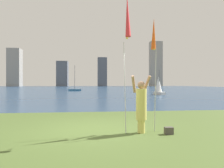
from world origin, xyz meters
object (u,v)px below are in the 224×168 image
object	(u,v)px
person	(141,105)
bag	(169,131)
kite_flag_left	(127,19)
kite_flag_right	(154,37)
sailboat_1	(75,90)
sailboat_2	(159,86)

from	to	relation	value
person	bag	xyz separation A→B (m)	(0.78, -0.27, -0.77)
kite_flag_left	kite_flag_right	distance (m)	1.22
sailboat_1	kite_flag_right	bearing A→B (deg)	-82.27
kite_flag_left	sailboat_1	bearing A→B (deg)	96.13
kite_flag_right	sailboat_1	size ratio (longest dim) A/B	0.70
kite_flag_left	sailboat_1	size ratio (longest dim) A/B	0.79
bag	sailboat_2	xyz separation A→B (m)	(7.05, 21.39, 1.05)
person	bag	size ratio (longest dim) A/B	7.16
sailboat_1	sailboat_2	size ratio (longest dim) A/B	1.54
bag	person	bearing A→B (deg)	160.75
sailboat_2	kite_flag_right	bearing A→B (deg)	-109.41
kite_flag_right	sailboat_2	bearing A→B (deg)	70.59
sailboat_1	person	bearing A→B (deg)	-83.07
person	sailboat_2	size ratio (longest dim) A/B	0.52
person	kite_flag_right	bearing A→B (deg)	27.05
kite_flag_right	sailboat_2	xyz separation A→B (m)	(7.34, 20.83, -1.90)
person	kite_flag_left	world-z (taller)	kite_flag_left
sailboat_1	bag	bearing A→B (deg)	-81.95
kite_flag_right	bag	xyz separation A→B (m)	(0.29, -0.56, -2.95)
person	kite_flag_left	size ratio (longest dim) A/B	0.43
person	bag	world-z (taller)	person
kite_flag_right	sailboat_1	bearing A→B (deg)	97.73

